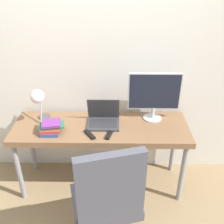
{
  "coord_description": "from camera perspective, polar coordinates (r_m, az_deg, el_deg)",
  "views": [
    {
      "loc": [
        0.15,
        -1.93,
        2.19
      ],
      "look_at": [
        0.12,
        0.26,
        0.95
      ],
      "focal_mm": 42.0,
      "sensor_mm": 36.0,
      "label": 1
    }
  ],
  "objects": [
    {
      "name": "ground_plane",
      "position": [
        2.92,
        -2.46,
        -19.01
      ],
      "size": [
        12.0,
        12.0,
        0.0
      ],
      "primitive_type": "plane",
      "color": "#937A56"
    },
    {
      "name": "wall_back",
      "position": [
        2.73,
        -2.34,
        10.47
      ],
      "size": [
        8.0,
        0.05,
        2.6
      ],
      "color": "silver",
      "rests_on": "ground_plane"
    },
    {
      "name": "desk",
      "position": [
        2.68,
        -2.46,
        -4.33
      ],
      "size": [
        1.77,
        0.58,
        0.77
      ],
      "color": "brown",
      "rests_on": "ground_plane"
    },
    {
      "name": "laptop",
      "position": [
        2.66,
        -1.91,
        -1.5
      ],
      "size": [
        0.32,
        0.26,
        0.26
      ],
      "color": "#38383D",
      "rests_on": "desk"
    },
    {
      "name": "monitor",
      "position": [
        2.67,
        9.19,
        3.9
      ],
      "size": [
        0.53,
        0.19,
        0.51
      ],
      "color": "#B7B7BC",
      "rests_on": "desk"
    },
    {
      "name": "desk_lamp",
      "position": [
        2.64,
        -15.83,
        2.82
      ],
      "size": [
        0.14,
        0.27,
        0.38
      ],
      "color": "#4C4C51",
      "rests_on": "desk"
    },
    {
      "name": "office_chair",
      "position": [
        2.13,
        -0.97,
        -18.15
      ],
      "size": [
        0.62,
        0.6,
        1.12
      ],
      "color": "black",
      "rests_on": "ground_plane"
    },
    {
      "name": "book_stack",
      "position": [
        2.59,
        -13.11,
        -3.28
      ],
      "size": [
        0.25,
        0.2,
        0.1
      ],
      "color": "#334C8C",
      "rests_on": "desk"
    },
    {
      "name": "tv_remote",
      "position": [
        2.49,
        -0.66,
        -5.03
      ],
      "size": [
        0.08,
        0.14,
        0.02
      ],
      "color": "black",
      "rests_on": "desk"
    },
    {
      "name": "media_remote",
      "position": [
        2.51,
        -4.87,
        -4.88
      ],
      "size": [
        0.12,
        0.16,
        0.02
      ],
      "color": "black",
      "rests_on": "desk"
    }
  ]
}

